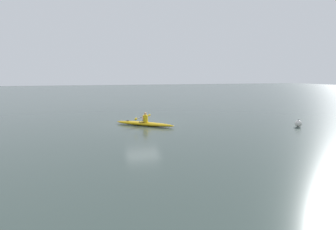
% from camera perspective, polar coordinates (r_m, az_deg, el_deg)
% --- Properties ---
extents(ground_plane, '(160.00, 160.00, 0.00)m').
position_cam_1_polar(ground_plane, '(21.61, -5.11, -1.73)').
color(ground_plane, '#384742').
extents(kayak, '(3.96, 3.43, 0.28)m').
position_cam_1_polar(kayak, '(20.76, -4.74, -1.74)').
color(kayak, '#EAB214').
rests_on(kayak, ground).
extents(kayaker, '(1.58, 1.89, 0.71)m').
position_cam_1_polar(kayaker, '(20.66, -4.59, -0.56)').
color(kayaker, yellow).
rests_on(kayaker, kayak).
extents(mooring_buoy_channel_marker, '(0.47, 0.47, 0.51)m').
position_cam_1_polar(mooring_buoy_channel_marker, '(22.22, 24.56, -1.56)').
color(mooring_buoy_channel_marker, silver).
rests_on(mooring_buoy_channel_marker, ground).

